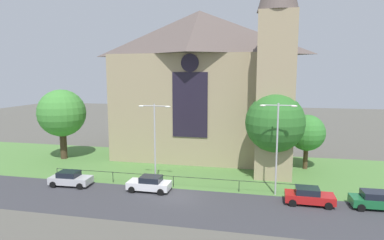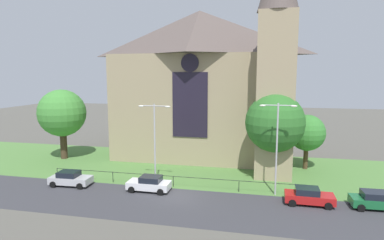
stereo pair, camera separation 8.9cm
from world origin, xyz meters
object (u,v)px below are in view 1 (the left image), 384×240
Objects in this scene: streetlamp_near at (155,135)px; streetlamp_far at (277,138)px; tree_right_near at (275,123)px; parked_car_silver at (70,179)px; parked_car_red at (309,196)px; tree_left_far at (62,113)px; tree_right_far at (307,133)px; parked_car_white at (150,184)px; parked_car_green at (376,200)px; church_building at (204,83)px.

streetlamp_near is 0.97× the size of streetlamp_far.
tree_right_near is 2.21× the size of parked_car_silver.
parked_car_silver is at bearing -162.37° from tree_right_near.
parked_car_silver is 1.01× the size of parked_car_red.
tree_left_far is 13.32m from parked_car_silver.
tree_right_far reaches higher than parked_car_white.
parked_car_silver and parked_car_green have the same top height.
tree_left_far is 19.20m from parked_car_white.
parked_car_white is (-0.08, -1.58, -4.63)m from streetlamp_near.
parked_car_white is at bearing -93.01° from streetlamp_near.
tree_left_far is at bearing 124.11° from parked_car_silver.
parked_car_red is (-1.09, -11.51, -3.69)m from tree_right_far.
streetlamp_far is (0.06, -4.73, -0.69)m from tree_right_near.
streetlamp_far is at bearing 2.71° from parked_car_silver.
parked_car_green is (17.66, -14.92, -9.53)m from church_building.
streetlamp_near is (-15.90, -9.77, 0.94)m from tree_right_far.
tree_right_far reaches higher than parked_car_red.
tree_right_far reaches higher than parked_car_silver.
church_building reaches higher than parked_car_red.
church_building is at bearing 164.75° from tree_right_far.
tree_left_far is at bearing -30.79° from parked_car_white.
parked_car_green is at bearing -36.84° from tree_right_near.
tree_left_far is 1.07× the size of streetlamp_far.
streetlamp_far is at bearing -89.28° from tree_right_near.
streetlamp_near is at bearing -26.72° from tree_left_far.
tree_right_far is at bearing -144.16° from parked_car_white.
tree_right_far is at bearing 3.26° from tree_left_far.
tree_left_far reaches higher than parked_car_white.
parked_car_green is (5.50, 0.20, 0.00)m from parked_car_red.
parked_car_red is at bearing -66.10° from tree_right_near.
tree_left_far reaches higher than parked_car_red.
church_building is 2.96× the size of streetlamp_far.
tree_right_near reaches higher than tree_right_far.
streetlamp_near is at bearing -148.43° from tree_right_far.
tree_right_near is 2.24× the size of parked_car_white.
parked_car_silver is (-11.27, -15.19, -9.53)m from church_building.
parked_car_silver and parked_car_white have the same top height.
tree_left_far is (-18.47, -5.42, -4.05)m from church_building.
tree_right_near reaches higher than parked_car_red.
church_building reaches higher than streetlamp_near.
tree_right_far is (13.25, -3.61, -5.84)m from church_building.
streetlamp_near is at bearing -92.56° from parked_car_white.
parked_car_green is at bearing 2.95° from parked_car_red.
parked_car_red is (23.43, 0.07, 0.00)m from parked_car_silver.
tree_left_far is at bearing 163.31° from parked_car_red.
streetlamp_near is 2.00× the size of parked_car_green.
streetlamp_far is 5.82m from parked_car_red.
parked_car_white is at bearing -100.37° from church_building.
tree_left_far is at bearing 153.28° from streetlamp_near.
streetlamp_far is 2.06× the size of parked_car_silver.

